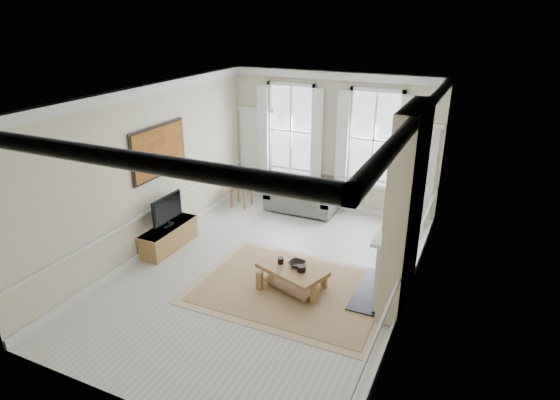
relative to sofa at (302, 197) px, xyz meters
The scene contains 23 objects.
floor 3.18m from the sofa, 80.00° to the right, with size 7.20×7.20×0.00m, color #B7B5AD.
ceiling 4.39m from the sofa, 80.00° to the right, with size 7.20×7.20×0.00m, color white.
back_wall 1.54m from the sofa, 41.85° to the left, with size 5.20×5.20×0.00m, color beige.
left_wall 3.96m from the sofa, 123.42° to the right, with size 7.20×7.20×0.00m, color beige.
right_wall 4.63m from the sofa, 44.64° to the right, with size 7.20×7.20×0.00m, color beige.
window_left 1.69m from the sofa, 138.71° to the left, with size 1.26×0.20×2.20m, color #B2BCC6, non-canonical shape.
window_right 2.27m from the sofa, 15.42° to the left, with size 1.26×0.20×2.20m, color #B2BCC6, non-canonical shape.
door_left 1.76m from the sofa, 163.29° to the left, with size 0.90×0.08×2.30m, color silver.
door_right 2.76m from the sofa, ahead, with size 0.90×0.08×2.30m, color silver.
painting 3.85m from the sofa, 125.61° to the right, with size 0.05×1.66×1.06m, color #A7671C.
chimney_breast 4.37m from the sofa, 44.38° to the right, with size 0.35×1.70×3.38m, color beige.
hearth 3.88m from the sofa, 48.79° to the right, with size 0.55×1.50×0.05m, color black.
fireplace 4.02m from the sofa, 46.64° to the right, with size 0.21×1.45×1.33m.
mirror 4.35m from the sofa, 46.53° to the right, with size 0.06×1.26×1.06m, color gold.
sofa is the anchor object (origin of this frame).
side_table 1.57m from the sofa, 165.94° to the right, with size 0.60×0.60×0.57m.
rug 3.64m from the sofa, 70.64° to the right, with size 3.50×2.60×0.02m, color #95734D.
coffee_table 3.62m from the sofa, 70.64° to the right, with size 1.36×1.04×0.45m.
ceramic_pot_a 3.50m from the sofa, 74.23° to the right, with size 0.11×0.11×0.11m, color black.
ceramic_pot_b 3.74m from the sofa, 68.00° to the right, with size 0.15×0.15×0.11m, color black.
bowl 3.55m from the sofa, 69.34° to the right, with size 0.29×0.29×0.07m, color black.
tv_stand 3.53m from the sofa, 120.55° to the right, with size 0.46×1.42×0.51m, color brown.
tv 3.56m from the sofa, 120.23° to the right, with size 0.08×0.90×0.68m.
Camera 1 is at (3.48, -6.98, 4.70)m, focal length 30.00 mm.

